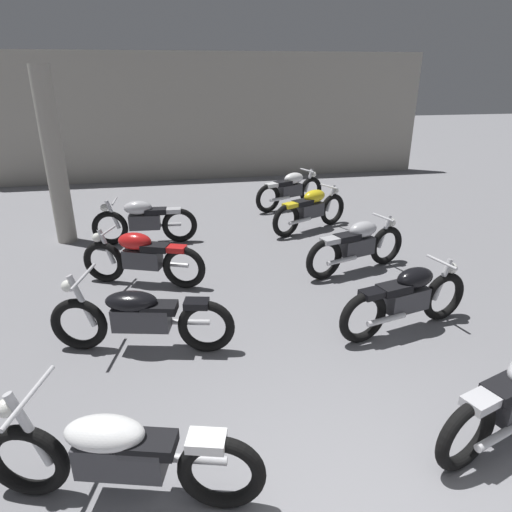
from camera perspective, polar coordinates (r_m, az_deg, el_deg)
The scene contains 10 objects.
back_wall at distance 14.07m, azimuth -6.38°, elevation 16.92°, with size 13.34×0.24×3.60m, color #9E998E.
support_pillar at distance 9.23m, azimuth -24.02°, elevation 11.12°, with size 0.36×0.36×3.20m, color #9E998E.
motorcycle_left_row_0 at distance 3.82m, azimuth -16.80°, elevation -22.78°, with size 2.12×0.83×0.97m.
motorcycle_left_row_1 at distance 5.47m, azimuth -14.33°, elevation -7.39°, with size 2.14×0.77×0.97m.
motorcycle_left_row_2 at distance 7.12m, azimuth -14.14°, elevation -0.14°, with size 1.88×0.81×0.88m.
motorcycle_left_row_3 at distance 8.87m, azimuth -13.89°, elevation 4.36°, with size 1.97×0.48×0.88m.
motorcycle_right_row_1 at distance 6.00m, azimuth 18.45°, elevation -4.99°, with size 1.94×0.68×0.88m.
motorcycle_right_row_2 at distance 7.57m, azimuth 12.64°, elevation 1.36°, with size 1.91×0.75×0.88m.
motorcycle_right_row_3 at distance 9.41m, azimuth 6.90°, elevation 5.89°, with size 1.82×0.97×0.88m.
motorcycle_right_row_4 at distance 10.97m, azimuth 4.36°, elevation 8.36°, with size 1.85×0.88×0.88m.
Camera 1 is at (-1.18, -1.79, 3.10)m, focal length 31.82 mm.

